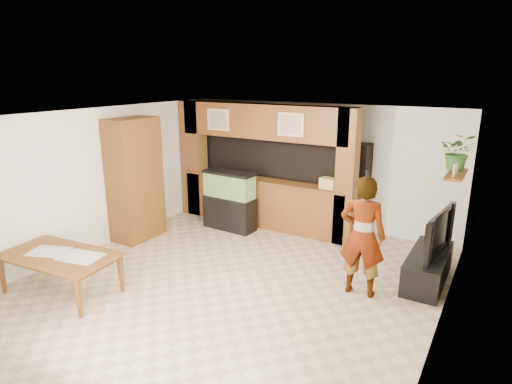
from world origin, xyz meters
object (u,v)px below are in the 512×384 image
Objects in this scene: person at (362,236)px; dining_table at (60,274)px; aquarium at (230,201)px; television at (432,232)px; pantry_cabinet at (135,179)px.

dining_table is (-3.84, -2.32, -0.60)m from person.
dining_table is at bearing 24.21° from person.
dining_table is at bearing -97.00° from aquarium.
television reaches higher than dining_table.
pantry_cabinet is at bearing 107.25° from television.
person reaches higher than dining_table.
pantry_cabinet is 1.96m from aquarium.
aquarium is (1.31, 1.33, -0.59)m from pantry_cabinet.
person is (-0.81, -0.89, 0.06)m from television.
person is at bearing -19.01° from aquarium.
person reaches higher than aquarium.
pantry_cabinet is at bearing 101.74° from dining_table.
pantry_cabinet is 2.53m from dining_table.
aquarium is 3.66m from dining_table.
television is (5.35, 0.95, -0.34)m from pantry_cabinet.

